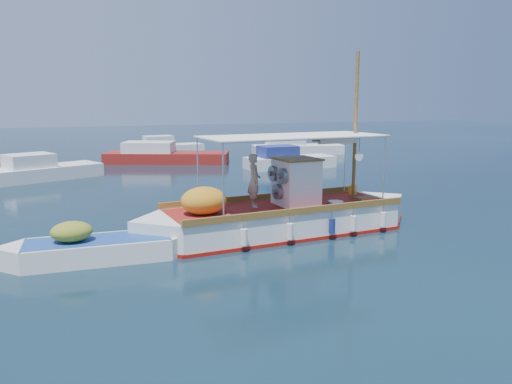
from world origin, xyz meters
name	(u,v)px	position (x,y,z in m)	size (l,w,h in m)	color
ground	(269,230)	(0.00, 0.00, 0.00)	(160.00, 160.00, 0.00)	black
fishing_caique	(281,217)	(0.22, -0.52, 0.59)	(10.96, 3.52, 6.70)	white
dinghy	(97,250)	(-6.18, -1.29, 0.30)	(5.80, 1.85, 1.42)	white
bg_boat_nw	(43,171)	(-8.03, 16.07, 0.49)	(6.77, 4.73, 1.80)	silver
bg_boat_n	(163,156)	(0.39, 21.63, 0.49)	(9.63, 6.20, 1.80)	maroon
bg_boat_ne	(287,161)	(7.92, 15.33, 0.49)	(6.36, 2.29, 1.80)	silver
bg_boat_e	(296,149)	(12.56, 23.50, 0.49)	(8.35, 4.07, 1.80)	silver
bg_boat_far_n	(166,148)	(1.99, 28.32, 0.49)	(6.30, 2.54, 1.80)	silver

